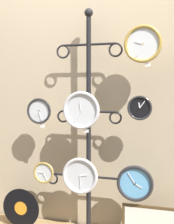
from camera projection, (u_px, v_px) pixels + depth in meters
shop_wall at (94, 78)px, 2.77m from camera, size 4.40×0.04×2.80m
display_stand at (89, 166)px, 2.68m from camera, size 0.77×0.42×1.97m
clock_top_right at (143, 44)px, 2.40m from camera, size 0.29×0.04×0.29m
clock_middle_left at (39, 111)px, 2.69m from camera, size 0.22×0.04×0.22m
clock_middle_center at (81, 110)px, 2.54m from camera, size 0.31×0.04×0.31m
clock_middle_right at (140, 108)px, 2.44m from camera, size 0.19×0.04×0.19m
clock_bottom_left at (44, 173)px, 2.72m from camera, size 0.19×0.04×0.19m
clock_bottom_center at (80, 176)px, 2.61m from camera, size 0.31×0.04×0.31m
clock_bottom_right at (135, 183)px, 2.48m from camera, size 0.29×0.04×0.29m
vinyl_record at (21, 208)px, 2.78m from camera, size 0.35×0.01×0.35m
price_tag_upper at (148, 65)px, 2.40m from camera, size 0.04×0.00×0.03m
price_tag_mid at (42, 126)px, 2.69m from camera, size 0.04×0.00×0.03m
price_tag_lower at (86, 131)px, 2.54m from camera, size 0.04×0.00×0.03m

